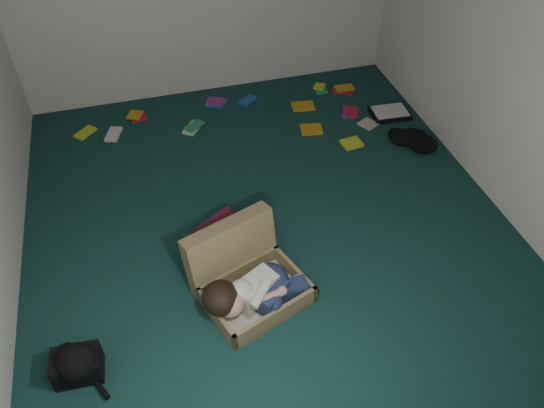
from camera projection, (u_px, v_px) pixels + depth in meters
floor at (267, 222)px, 4.53m from camera, size 4.50×4.50×0.00m
wall_front at (419, 384)px, 2.07m from camera, size 4.50×0.00×4.50m
wall_right at (519, 51)px, 4.03m from camera, size 0.00×4.50×4.50m
suitcase at (246, 276)px, 3.91m from camera, size 0.91×0.90×0.53m
person at (254, 292)px, 3.75m from camera, size 0.80×0.41×0.33m
maroon_bin at (224, 242)px, 4.16m from camera, size 0.53×0.50×0.29m
backpack at (77, 365)px, 3.43m from camera, size 0.40×0.33×0.23m
clothing_pile at (413, 139)px, 5.29m from camera, size 0.49×0.46×0.13m
paper_tray at (390, 113)px, 5.68m from camera, size 0.42×0.33×0.06m
book_scatter at (258, 116)px, 5.68m from camera, size 3.07×1.33×0.02m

